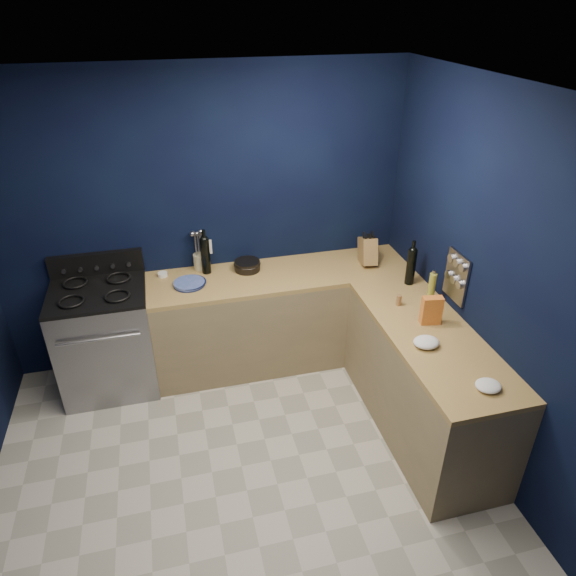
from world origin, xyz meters
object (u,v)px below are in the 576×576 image
object	(u,v)px
crouton_bag	(431,310)
gas_range	(107,341)
plate_stack	(189,284)
knife_block	(368,251)
utensil_crock	(200,262)

from	to	relation	value
crouton_bag	gas_range	bearing A→B (deg)	166.91
plate_stack	gas_range	bearing A→B (deg)	179.59
plate_stack	knife_block	size ratio (longest dim) A/B	1.10
knife_block	plate_stack	bearing A→B (deg)	-172.00
gas_range	utensil_crock	size ratio (longest dim) A/B	6.50
utensil_crock	gas_range	bearing A→B (deg)	-162.53
knife_block	crouton_bag	size ratio (longest dim) A/B	1.08
gas_range	knife_block	distance (m)	2.39
gas_range	crouton_bag	world-z (taller)	crouton_bag
gas_range	plate_stack	size ratio (longest dim) A/B	3.55
plate_stack	knife_block	distance (m)	1.59
knife_block	utensil_crock	bearing A→B (deg)	177.41
utensil_crock	plate_stack	bearing A→B (deg)	-114.04
plate_stack	utensil_crock	world-z (taller)	utensil_crock
knife_block	gas_range	bearing A→B (deg)	-172.37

